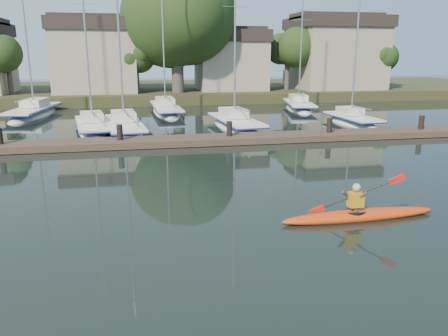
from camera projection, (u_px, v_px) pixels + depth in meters
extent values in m
plane|color=black|center=(224.00, 257.00, 10.83)|extent=(160.00, 160.00, 0.00)
ellipsoid|color=red|center=(359.00, 216.00, 13.28)|extent=(5.03, 0.81, 0.38)
cylinder|color=black|center=(355.00, 212.00, 13.21)|extent=(0.77, 0.77, 0.10)
imported|color=#302B2D|center=(356.00, 200.00, 13.11)|extent=(0.27, 0.40, 1.09)
cube|color=#C07D12|center=(356.00, 199.00, 13.11)|extent=(0.43, 0.32, 0.45)
sphere|color=tan|center=(357.00, 187.00, 13.01)|extent=(0.25, 0.25, 0.25)
cube|color=#4F3B2D|center=(176.00, 141.00, 24.07)|extent=(34.00, 2.00, 0.35)
cylinder|color=black|center=(1.00, 145.00, 22.41)|extent=(0.32, 0.32, 1.80)
cylinder|color=black|center=(120.00, 141.00, 23.50)|extent=(0.32, 0.32, 1.80)
cylinder|color=black|center=(229.00, 137.00, 24.59)|extent=(0.32, 0.32, 1.80)
cylinder|color=black|center=(329.00, 134.00, 25.69)|extent=(0.32, 0.32, 1.80)
cylinder|color=black|center=(420.00, 130.00, 26.78)|extent=(0.32, 0.32, 1.80)
ellipsoid|color=white|center=(94.00, 136.00, 28.29)|extent=(3.33, 8.44, 1.84)
cube|color=white|center=(93.00, 123.00, 28.07)|extent=(2.99, 6.96, 0.14)
cube|color=navy|center=(93.00, 124.00, 28.09)|extent=(3.10, 7.14, 0.08)
cube|color=beige|center=(92.00, 116.00, 28.43)|extent=(1.71, 2.49, 0.53)
cylinder|color=#9EA0A5|center=(85.00, 28.00, 26.80)|extent=(0.12, 0.12, 11.60)
cylinder|color=#9EA0A5|center=(93.00, 113.00, 26.75)|extent=(0.58, 3.09, 0.08)
cylinder|color=#9EA0A5|center=(83.00, 4.00, 26.44)|extent=(1.53, 0.28, 0.03)
ellipsoid|color=white|center=(125.00, 137.00, 28.24)|extent=(3.17, 9.42, 1.95)
cube|color=white|center=(124.00, 123.00, 28.00)|extent=(2.89, 7.75, 0.14)
cube|color=navy|center=(125.00, 124.00, 28.02)|extent=(2.99, 7.95, 0.08)
cube|color=beige|center=(123.00, 116.00, 28.42)|extent=(1.72, 2.73, 0.56)
cylinder|color=#9EA0A5|center=(118.00, 12.00, 26.54)|extent=(0.12, 0.12, 13.34)
cylinder|color=#9EA0A5|center=(126.00, 113.00, 26.51)|extent=(0.47, 3.50, 0.08)
ellipsoid|color=white|center=(236.00, 133.00, 29.54)|extent=(3.00, 8.53, 1.98)
cube|color=white|center=(236.00, 119.00, 29.30)|extent=(2.75, 7.02, 0.15)
cube|color=navy|center=(236.00, 121.00, 29.32)|extent=(2.85, 7.20, 0.08)
cube|color=beige|center=(233.00, 113.00, 29.67)|extent=(1.68, 2.47, 0.57)
cylinder|color=#9EA0A5|center=(235.00, 29.00, 28.05)|extent=(0.13, 0.13, 11.49)
cylinder|color=#9EA0A5|center=(242.00, 109.00, 27.92)|extent=(0.39, 3.17, 0.08)
cylinder|color=#9EA0A5|center=(235.00, 7.00, 27.70)|extent=(1.67, 0.20, 0.03)
ellipsoid|color=white|center=(352.00, 128.00, 31.25)|extent=(2.37, 6.70, 1.79)
cube|color=white|center=(353.00, 116.00, 31.04)|extent=(2.20, 5.51, 0.13)
cube|color=navy|center=(352.00, 118.00, 31.06)|extent=(2.28, 5.65, 0.08)
cube|color=beige|center=(350.00, 111.00, 31.32)|extent=(1.43, 1.92, 0.52)
cylinder|color=#9EA0A5|center=(356.00, 47.00, 30.00)|extent=(0.11, 0.11, 9.43)
cylinder|color=#9EA0A5|center=(361.00, 107.00, 29.92)|extent=(0.22, 2.51, 0.08)
cylinder|color=#9EA0A5|center=(358.00, 30.00, 29.71)|extent=(1.51, 0.12, 0.03)
ellipsoid|color=white|center=(34.00, 120.00, 35.19)|extent=(3.47, 10.03, 2.07)
cube|color=white|center=(33.00, 108.00, 34.93)|extent=(3.14, 8.26, 0.15)
cube|color=navy|center=(33.00, 109.00, 34.96)|extent=(3.25, 8.47, 0.09)
cube|color=beige|center=(35.00, 102.00, 35.40)|extent=(1.85, 2.92, 0.60)
cylinder|color=#9EA0A5|center=(24.00, 14.00, 33.39)|extent=(0.13, 0.13, 14.19)
cylinder|color=#9EA0A5|center=(25.00, 99.00, 33.29)|extent=(0.54, 3.72, 0.09)
ellipsoid|color=white|center=(166.00, 117.00, 37.05)|extent=(2.62, 10.23, 1.93)
cube|color=white|center=(166.00, 106.00, 36.81)|extent=(2.43, 8.40, 0.14)
cube|color=navy|center=(166.00, 107.00, 36.83)|extent=(2.52, 8.60, 0.08)
cube|color=beige|center=(165.00, 101.00, 37.29)|extent=(1.55, 2.90, 0.56)
cylinder|color=#9EA0A5|center=(162.00, 17.00, 35.27)|extent=(0.12, 0.12, 14.19)
cylinder|color=#9EA0A5|center=(168.00, 98.00, 35.18)|extent=(0.27, 3.85, 0.08)
ellipsoid|color=white|center=(299.00, 113.00, 39.41)|extent=(3.75, 8.50, 1.96)
cube|color=white|center=(299.00, 103.00, 39.17)|extent=(3.35, 7.03, 0.14)
cube|color=navy|center=(299.00, 104.00, 39.19)|extent=(3.47, 7.21, 0.08)
cube|color=beige|center=(298.00, 98.00, 39.55)|extent=(1.87, 2.55, 0.57)
cylinder|color=#9EA0A5|center=(301.00, 36.00, 37.95)|extent=(0.12, 0.12, 11.33)
cylinder|color=#9EA0A5|center=(302.00, 95.00, 37.77)|extent=(0.70, 3.09, 0.08)
cylinder|color=#9EA0A5|center=(302.00, 20.00, 37.60)|extent=(1.62, 0.36, 0.03)
cube|color=#2D361B|center=(155.00, 91.00, 52.48)|extent=(90.00, 24.00, 1.00)
cube|color=gray|center=(97.00, 62.00, 44.79)|extent=(8.00, 8.00, 6.00)
cube|color=#2A221E|center=(94.00, 25.00, 43.87)|extent=(8.40, 8.40, 1.20)
cube|color=gray|center=(230.00, 66.00, 47.47)|extent=(7.00, 7.00, 5.00)
cube|color=#2A221E|center=(230.00, 36.00, 46.68)|extent=(7.35, 7.35, 1.20)
cube|color=gray|center=(334.00, 59.00, 49.47)|extent=(9.00, 9.00, 6.50)
cube|color=#2A221E|center=(336.00, 23.00, 48.48)|extent=(9.45, 9.45, 1.20)
cylinder|color=#4F453F|center=(177.00, 67.00, 43.53)|extent=(1.20, 1.20, 5.00)
sphere|color=#193213|center=(176.00, 14.00, 42.25)|extent=(8.50, 8.50, 8.50)
cylinder|color=#4F453F|center=(10.00, 79.00, 41.82)|extent=(0.48, 0.48, 3.00)
sphere|color=#193213|center=(7.00, 52.00, 41.18)|extent=(3.40, 3.40, 3.40)
cylinder|color=#4F453F|center=(137.00, 79.00, 43.55)|extent=(0.38, 0.38, 2.80)
sphere|color=#193213|center=(136.00, 56.00, 42.99)|extent=(2.72, 2.72, 2.72)
cylinder|color=#4F453F|center=(287.00, 75.00, 47.37)|extent=(0.50, 0.50, 3.20)
sphere|color=#193213|center=(288.00, 49.00, 46.69)|extent=(3.57, 3.57, 3.57)
cylinder|color=#4F453F|center=(378.00, 77.00, 47.85)|extent=(0.41, 0.41, 2.60)
sphere|color=#193213|center=(380.00, 57.00, 47.30)|extent=(2.89, 2.89, 2.89)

